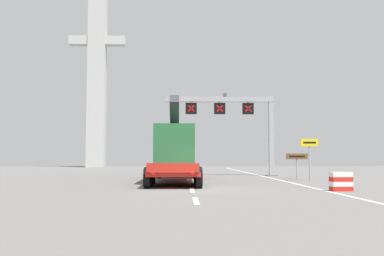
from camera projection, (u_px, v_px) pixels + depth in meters
The scene contains 9 objects.
ground at pixel (195, 189), 21.86m from camera, with size 112.00×112.00×0.00m, color slate.
lane_markings at pixel (187, 175), 38.27m from camera, with size 0.20×47.53×0.01m.
edge_line_right at pixel (268, 177), 34.00m from camera, with size 0.20×63.00×0.01m, color silver.
overhead_lane_gantry at pixel (236, 113), 37.28m from camera, with size 9.59×0.90×7.17m.
heavy_haul_truck_red at pixel (175, 152), 29.70m from camera, with size 3.03×14.07×5.30m.
exit_sign_yellow at pixel (310, 150), 29.88m from camera, with size 1.23×0.15×2.89m.
tourist_info_sign_brown at pixel (297, 159), 32.36m from camera, with size 1.65×0.15×1.89m.
crash_barrier_striped at pixel (341, 182), 20.49m from camera, with size 1.05×0.61×0.90m.
bridge_pylon_distant at pixel (97, 63), 69.55m from camera, with size 9.00×2.00×33.01m.
Camera 1 is at (-0.76, -22.01, 1.62)m, focal length 40.20 mm.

